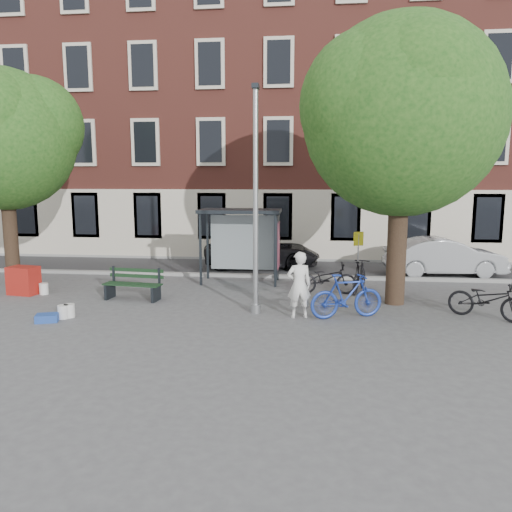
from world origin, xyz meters
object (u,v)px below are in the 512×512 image
object	(u,v)px
car_dark	(262,251)
bench	(133,286)
lamppost	(256,212)
car_silver	(444,257)
bus_shelter	(251,229)
bike_c	(487,299)
bike_a	(326,278)
bike_d	(359,276)
notice_sign	(358,248)
bike_b	(347,296)
painter	(299,285)
red_stand	(24,280)

from	to	relation	value
car_dark	bench	bearing A→B (deg)	146.94
lamppost	car_silver	bearing A→B (deg)	43.15
bus_shelter	bike_c	xyz separation A→B (m)	(6.77, -4.02, -1.39)
bike_a	car_silver	bearing A→B (deg)	-56.10
bike_c	car_silver	xyz separation A→B (m)	(0.42, 6.08, 0.20)
bike_a	bike_d	distance (m)	1.15
bench	bike_c	world-z (taller)	bike_c
bus_shelter	car_dark	size ratio (longest dim) A/B	0.60
lamppost	bus_shelter	size ratio (longest dim) A/B	2.14
notice_sign	bike_b	bearing A→B (deg)	-124.06
bus_shelter	bike_d	world-z (taller)	bus_shelter
bench	bike_d	bearing A→B (deg)	21.28
lamppost	car_silver	xyz separation A→B (m)	(6.58, 6.17, -2.06)
painter	bench	xyz separation A→B (m)	(-5.11, 1.48, -0.47)
bench	bike_d	world-z (taller)	bike_d
lamppost	bench	size ratio (longest dim) A/B	3.29
bench	painter	bearing A→B (deg)	-9.07
bus_shelter	red_stand	distance (m)	7.69
bus_shelter	bike_d	distance (m)	4.12
lamppost	bike_d	bearing A→B (deg)	43.40
bike_a	painter	bearing A→B (deg)	159.96
bench	car_dark	size ratio (longest dim) A/B	0.39
red_stand	notice_sign	world-z (taller)	notice_sign
notice_sign	red_stand	bearing A→B (deg)	163.99
bus_shelter	bench	world-z (taller)	bus_shelter
bike_b	bike_d	bearing A→B (deg)	-29.87
bus_shelter	bench	distance (m)	4.68
bike_b	car_silver	world-z (taller)	car_silver
bike_c	car_silver	bearing A→B (deg)	26.74
lamppost	bench	world-z (taller)	lamppost
bike_c	bike_d	bearing A→B (deg)	77.98
painter	notice_sign	world-z (taller)	notice_sign
bike_a	car_silver	world-z (taller)	car_silver
painter	car_dark	distance (m)	7.74
bike_a	red_stand	bearing A→B (deg)	92.08
bench	bike_b	distance (m)	6.53
bench	bike_a	distance (m)	6.08
car_silver	bench	bearing A→B (deg)	109.30
painter	bench	size ratio (longest dim) A/B	0.96
bike_b	bike_c	size ratio (longest dim) A/B	1.00
bus_shelter	bike_d	size ratio (longest dim) A/B	1.60
bus_shelter	painter	size ratio (longest dim) A/B	1.59
bike_c	bike_b	bearing A→B (deg)	125.79
painter	bike_d	distance (m)	3.78
car_dark	red_stand	size ratio (longest dim) A/B	5.32
bench	red_stand	xyz separation A→B (m)	(-3.75, 0.28, 0.02)
bike_c	bike_a	bearing A→B (deg)	90.14
bus_shelter	notice_sign	size ratio (longest dim) A/B	1.43
lamppost	bike_d	size ratio (longest dim) A/B	3.44
bus_shelter	bike_c	distance (m)	7.99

